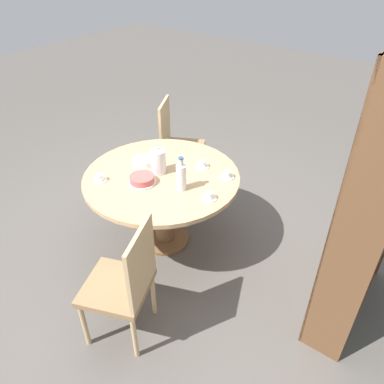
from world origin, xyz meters
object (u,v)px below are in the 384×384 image
(cake_main, at_px, (142,180))
(cup_c, at_px, (100,178))
(chair_b, at_px, (177,143))
(cup_b, at_px, (227,175))
(chair_a, at_px, (125,282))
(cup_a, at_px, (202,165))
(cup_d, at_px, (209,196))
(water_bottle, at_px, (181,177))
(coffee_pot, at_px, (158,161))
(bookshelf, at_px, (372,205))

(cake_main, distance_m, cup_c, 0.34)
(chair_b, height_order, cup_b, chair_b)
(chair_b, xyz_separation_m, cup_b, (0.54, 0.96, 0.24))
(chair_a, bearing_deg, cake_main, -167.67)
(cup_a, bearing_deg, cup_c, -39.30)
(cup_d, bearing_deg, water_bottle, -85.33)
(coffee_pot, bearing_deg, cup_d, 83.38)
(cup_b, xyz_separation_m, cup_d, (0.33, 0.05, 0.00))
(bookshelf, bearing_deg, water_bottle, 103.41)
(chair_b, bearing_deg, water_bottle, -166.73)
(cake_main, distance_m, cup_b, 0.69)
(chair_a, xyz_separation_m, cup_a, (-1.18, -0.23, 0.24))
(water_bottle, bearing_deg, cup_a, -170.83)
(cake_main, height_order, cup_d, cake_main)
(cup_a, relative_size, cup_d, 1.00)
(chair_a, height_order, cup_d, chair_a)
(cup_b, bearing_deg, coffee_pot, -61.98)
(coffee_pot, relative_size, cup_c, 2.18)
(chair_a, bearing_deg, cup_d, 152.74)
(chair_b, xyz_separation_m, bookshelf, (0.59, 2.05, 0.45))
(cup_c, bearing_deg, cup_a, 140.70)
(bookshelf, bearing_deg, cup_c, 107.72)
(chair_a, distance_m, bookshelf, 1.65)
(water_bottle, bearing_deg, cup_d, 94.67)
(cup_a, bearing_deg, cup_b, 87.44)
(cup_c, height_order, cup_d, same)
(bookshelf, xyz_separation_m, cake_main, (0.43, -1.60, -0.21))
(bookshelf, relative_size, cup_c, 17.66)
(cup_a, bearing_deg, coffee_pot, -41.21)
(cake_main, bearing_deg, chair_a, 34.01)
(coffee_pot, xyz_separation_m, water_bottle, (0.08, 0.30, 0.01))
(chair_a, distance_m, cake_main, 0.88)
(cake_main, relative_size, cup_d, 2.04)
(cup_a, height_order, cup_b, same)
(chair_a, height_order, cup_b, chair_a)
(chair_b, relative_size, cake_main, 4.21)
(bookshelf, distance_m, water_bottle, 1.33)
(water_bottle, distance_m, cake_main, 0.34)
(cup_a, distance_m, cup_b, 0.26)
(chair_a, bearing_deg, water_bottle, 169.81)
(cup_b, bearing_deg, chair_a, -1.65)
(cup_c, xyz_separation_m, cup_d, (-0.32, 0.85, 0.00))
(chair_b, distance_m, cup_a, 0.91)
(chair_a, xyz_separation_m, cake_main, (-0.70, -0.47, 0.24))
(cup_d, bearing_deg, chair_b, -130.99)
(water_bottle, bearing_deg, cup_b, 150.41)
(chair_a, distance_m, coffee_pot, 1.07)
(water_bottle, relative_size, cup_b, 2.55)
(cup_b, height_order, cup_d, same)
(cup_a, bearing_deg, bookshelf, 87.60)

